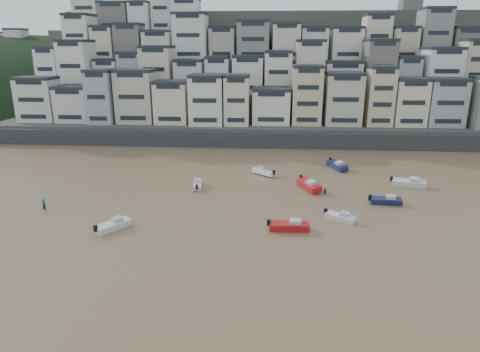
# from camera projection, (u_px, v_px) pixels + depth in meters

# --- Properties ---
(ground) EXTENTS (400.00, 400.00, 0.00)m
(ground) POSITION_uv_depth(u_px,v_px,m) (131.00, 328.00, 35.38)
(ground) COLOR olive
(ground) RESTS_ON ground
(harbor_wall) EXTENTS (140.00, 3.00, 3.50)m
(harbor_wall) POSITION_uv_depth(u_px,v_px,m) (264.00, 139.00, 96.06)
(harbor_wall) COLOR #38383A
(harbor_wall) RESTS_ON ground
(hillside) EXTENTS (141.04, 66.00, 50.00)m
(hillside) POSITION_uv_depth(u_px,v_px,m) (282.00, 75.00, 130.30)
(hillside) COLOR #4C4C47
(hillside) RESTS_ON ground
(headland) EXTENTS (216.00, 135.00, 53.33)m
(headland) POSITION_uv_depth(u_px,v_px,m) (3.00, 102.00, 170.15)
(headland) COLOR black
(headland) RESTS_ON ground
(boat_i) EXTENTS (3.81, 6.17, 1.60)m
(boat_i) POSITION_uv_depth(u_px,v_px,m) (337.00, 164.00, 79.85)
(boat_i) COLOR #161944
(boat_i) RESTS_ON ground
(boat_b) EXTENTS (4.56, 3.58, 1.21)m
(boat_b) POSITION_uv_depth(u_px,v_px,m) (340.00, 216.00, 56.66)
(boat_b) COLOR silver
(boat_b) RESTS_ON ground
(boat_d) EXTENTS (4.96, 1.96, 1.32)m
(boat_d) POSITION_uv_depth(u_px,v_px,m) (386.00, 200.00, 62.43)
(boat_d) COLOR #151A42
(boat_d) RESTS_ON ground
(boat_a) EXTENTS (5.50, 1.91, 1.49)m
(boat_a) POSITION_uv_depth(u_px,v_px,m) (289.00, 225.00, 53.66)
(boat_a) COLOR #A71416
(boat_a) RESTS_ON ground
(boat_e) EXTENTS (4.22, 6.34, 1.65)m
(boat_e) POSITION_uv_depth(u_px,v_px,m) (309.00, 184.00, 68.70)
(boat_e) COLOR #A7141B
(boat_e) RESTS_ON ground
(boat_g) EXTENTS (6.08, 3.26, 1.58)m
(boat_g) POSITION_uv_depth(u_px,v_px,m) (409.00, 182.00, 69.93)
(boat_g) COLOR silver
(boat_g) RESTS_ON ground
(boat_h) EXTENTS (4.85, 4.44, 1.35)m
(boat_h) POSITION_uv_depth(u_px,v_px,m) (264.00, 171.00, 76.20)
(boat_h) COLOR white
(boat_h) RESTS_ON ground
(boat_j) EXTENTS (4.38, 4.98, 1.37)m
(boat_j) POSITION_uv_depth(u_px,v_px,m) (113.00, 224.00, 53.92)
(boat_j) COLOR silver
(boat_j) RESTS_ON ground
(boat_f) EXTENTS (2.01, 4.61, 1.22)m
(boat_f) POSITION_uv_depth(u_px,v_px,m) (197.00, 184.00, 69.56)
(boat_f) COLOR silver
(boat_f) RESTS_ON ground
(person_blue) EXTENTS (0.44, 0.44, 1.74)m
(person_blue) POSITION_uv_depth(u_px,v_px,m) (44.00, 203.00, 60.45)
(person_blue) COLOR #1661AC
(person_blue) RESTS_ON ground
(person_pink) EXTENTS (0.44, 0.44, 1.74)m
(person_pink) POSITION_uv_depth(u_px,v_px,m) (325.00, 188.00, 66.54)
(person_pink) COLOR tan
(person_pink) RESTS_ON ground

